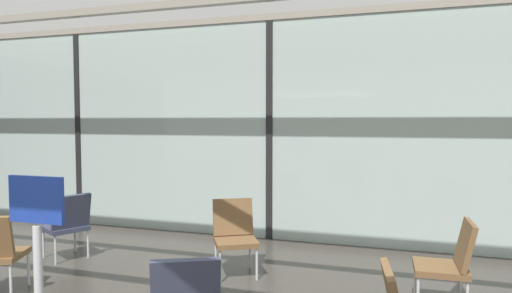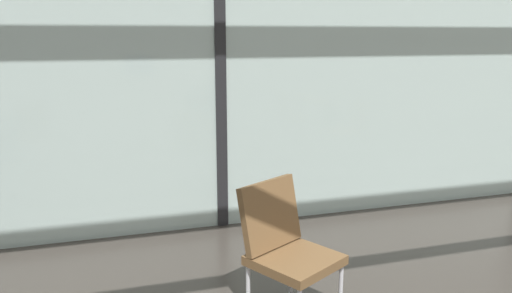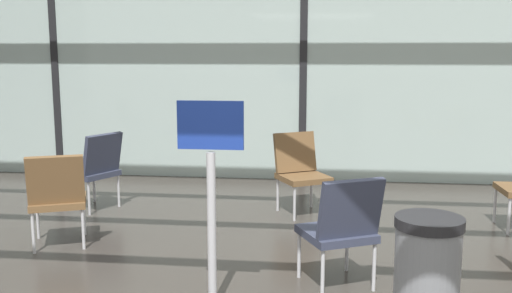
{
  "view_description": "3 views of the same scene",
  "coord_description": "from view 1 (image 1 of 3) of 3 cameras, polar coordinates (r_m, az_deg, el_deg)",
  "views": [
    {
      "loc": [
        1.89,
        -1.41,
        1.81
      ],
      "look_at": [
        -0.16,
        4.98,
        1.43
      ],
      "focal_mm": 31.53,
      "sensor_mm": 36.0,
      "label": 1
    },
    {
      "loc": [
        -1.0,
        0.73,
        1.79
      ],
      "look_at": [
        0.5,
        5.71,
        0.62
      ],
      "focal_mm": 35.13,
      "sensor_mm": 36.0,
      "label": 2
    },
    {
      "loc": [
        0.29,
        -2.68,
        1.76
      ],
      "look_at": [
        -0.5,
        3.96,
        0.65
      ],
      "focal_mm": 40.57,
      "sensor_mm": 36.0,
      "label": 3
    }
  ],
  "objects": [
    {
      "name": "glass_curtain_wall",
      "position": [
        6.87,
        1.8,
        2.0
      ],
      "size": [
        14.0,
        0.08,
        3.32
      ],
      "primitive_type": "cube",
      "color": "#A3B7B2",
      "rests_on": "ground"
    },
    {
      "name": "window_mullion_0",
      "position": [
        8.53,
        -21.47,
        2.02
      ],
      "size": [
        0.1,
        0.12,
        3.32
      ],
      "primitive_type": "cube",
      "color": "black",
      "rests_on": "ground"
    },
    {
      "name": "window_mullion_1",
      "position": [
        6.87,
        1.8,
        2.0
      ],
      "size": [
        0.1,
        0.12,
        3.32
      ],
      "primitive_type": "cube",
      "color": "black",
      "rests_on": "ground"
    },
    {
      "name": "parked_airplane",
      "position": [
        12.36,
        4.1,
        4.02
      ],
      "size": [
        11.86,
        3.96,
        3.96
      ],
      "color": "silver",
      "rests_on": "ground"
    },
    {
      "name": "lounge_chair_1",
      "position": [
        4.78,
        23.43,
        -13.03
      ],
      "size": [
        0.54,
        0.49,
        0.87
      ],
      "rotation": [
        0.0,
        0.0,
        4.74
      ],
      "color": "brown",
      "rests_on": "ground"
    },
    {
      "name": "lounge_chair_5",
      "position": [
        6.44,
        -22.77,
        -8.81
      ],
      "size": [
        0.69,
        0.67,
        0.87
      ],
      "rotation": [
        0.0,
        0.0,
        4.23
      ],
      "color": "#33384C",
      "rests_on": "ground"
    },
    {
      "name": "lounge_chair_6",
      "position": [
        5.44,
        -2.75,
        -10.77
      ],
      "size": [
        0.68,
        0.69,
        0.87
      ],
      "rotation": [
        0.0,
        0.0,
        0.51
      ],
      "color": "brown",
      "rests_on": "ground"
    },
    {
      "name": "info_sign",
      "position": [
        3.55,
        -25.86,
        -15.72
      ],
      "size": [
        0.44,
        0.32,
        1.44
      ],
      "color": "#333333",
      "rests_on": "ground"
    }
  ]
}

